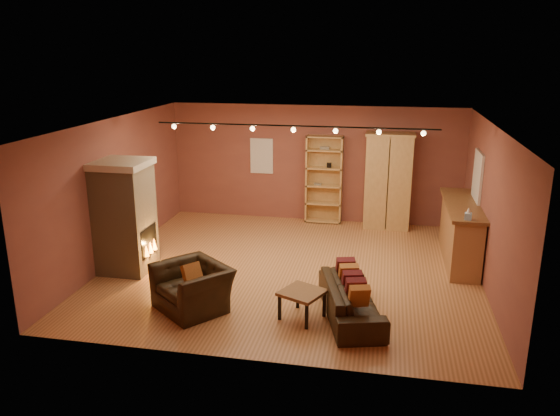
% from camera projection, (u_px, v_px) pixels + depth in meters
% --- Properties ---
extents(floor, '(7.00, 7.00, 0.00)m').
position_uv_depth(floor, '(291.00, 269.00, 10.47)').
color(floor, '#A4663A').
rests_on(floor, ground).
extents(ceiling, '(7.00, 7.00, 0.00)m').
position_uv_depth(ceiling, '(292.00, 123.00, 9.69)').
color(ceiling, brown).
rests_on(ceiling, back_wall).
extents(back_wall, '(7.00, 0.02, 2.80)m').
position_uv_depth(back_wall, '(314.00, 164.00, 13.14)').
color(back_wall, brown).
rests_on(back_wall, floor).
extents(left_wall, '(0.02, 6.50, 2.80)m').
position_uv_depth(left_wall, '(116.00, 190.00, 10.73)').
color(left_wall, brown).
rests_on(left_wall, floor).
extents(right_wall, '(0.02, 6.50, 2.80)m').
position_uv_depth(right_wall, '(490.00, 209.00, 9.43)').
color(right_wall, brown).
rests_on(right_wall, floor).
extents(fireplace, '(1.01, 0.98, 2.12)m').
position_uv_depth(fireplace, '(125.00, 216.00, 10.17)').
color(fireplace, tan).
rests_on(fireplace, floor).
extents(back_window, '(0.56, 0.04, 0.86)m').
position_uv_depth(back_window, '(262.00, 156.00, 13.32)').
color(back_window, white).
rests_on(back_window, back_wall).
extents(bookcase, '(0.86, 0.34, 2.11)m').
position_uv_depth(bookcase, '(324.00, 179.00, 13.08)').
color(bookcase, tan).
rests_on(bookcase, floor).
extents(armoire, '(1.10, 0.63, 2.24)m').
position_uv_depth(armoire, '(388.00, 181.00, 12.62)').
color(armoire, tan).
rests_on(armoire, floor).
extents(bar_counter, '(0.66, 2.48, 1.19)m').
position_uv_depth(bar_counter, '(460.00, 232.00, 10.74)').
color(bar_counter, '#B17F51').
rests_on(bar_counter, floor).
extents(tissue_box, '(0.15, 0.15, 0.23)m').
position_uv_depth(tissue_box, '(468.00, 215.00, 9.54)').
color(tissue_box, '#93C4EC').
rests_on(tissue_box, bar_counter).
extents(right_window, '(0.05, 0.90, 1.00)m').
position_uv_depth(right_window, '(478.00, 177.00, 10.69)').
color(right_window, white).
rests_on(right_window, right_wall).
extents(loveseat, '(1.04, 2.00, 0.79)m').
position_uv_depth(loveseat, '(351.00, 293.00, 8.52)').
color(loveseat, black).
rests_on(loveseat, floor).
extents(armchair, '(1.34, 1.28, 0.99)m').
position_uv_depth(armchair, '(192.00, 280.00, 8.75)').
color(armchair, black).
rests_on(armchair, floor).
extents(coffee_table, '(0.80, 0.80, 0.46)m').
position_uv_depth(coffee_table, '(302.00, 295.00, 8.46)').
color(coffee_table, brown).
rests_on(coffee_table, floor).
extents(track_rail, '(5.20, 0.09, 0.13)m').
position_uv_depth(track_rail, '(293.00, 128.00, 9.91)').
color(track_rail, black).
rests_on(track_rail, ceiling).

